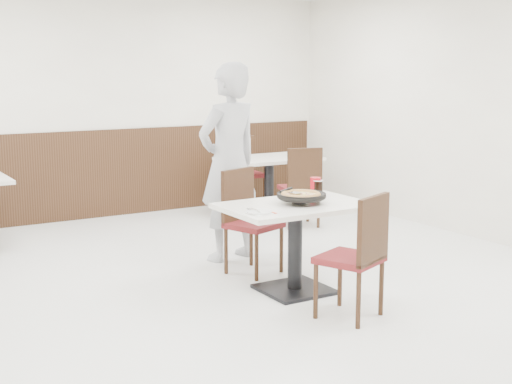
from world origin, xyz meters
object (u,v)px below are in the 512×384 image
main_table (295,248)px  cola_glass (318,188)px  bg_chair_right_near (299,186)px  chair_near (349,256)px  pizza (301,197)px  diner_person (229,162)px  red_cup (315,186)px  bg_chair_right_far (246,173)px  chair_far (254,222)px  pizza_pan (301,199)px  bg_table_right (269,187)px  side_plate (259,212)px

main_table → cola_glass: cola_glass is taller
bg_chair_right_near → chair_near: bearing=-102.8°
pizza → diner_person: 1.22m
chair_near → red_cup: bearing=46.2°
bg_chair_right_far → chair_far: bearing=66.7°
chair_near → bg_chair_right_far: same height
chair_near → red_cup: size_ratio=5.94×
chair_near → pizza_pan: size_ratio=2.69×
pizza_pan → pizza: bearing=178.8°
bg_chair_right_far → bg_table_right: bearing=93.7°
chair_near → bg_table_right: bearing=44.7°
side_plate → bg_table_right: side_plate is taller
bg_chair_right_near → side_plate: bearing=-115.6°
pizza_pan → pizza: 0.02m
chair_near → bg_chair_right_far: size_ratio=1.00×
pizza → red_cup: red_cup is taller
chair_far → pizza_pan: (0.06, -0.66, 0.32)m
pizza_pan → red_cup: red_cup is taller
pizza_pan → bg_chair_right_near: (1.42, 2.11, -0.32)m
pizza_pan → cola_glass: (0.34, 0.24, 0.02)m
pizza_pan → bg_chair_right_near: bg_chair_right_near is taller
diner_person → bg_chair_right_near: size_ratio=2.02×
main_table → chair_near: 0.73m
chair_far → pizza: (0.06, -0.66, 0.34)m
pizza_pan → pizza: pizza is taller
bg_table_right → main_table: bearing=-118.0°
pizza_pan → diner_person: size_ratio=0.18×
main_table → bg_chair_right_far: bearing=66.2°
bg_chair_right_near → cola_glass: bearing=-105.3°
pizza → diner_person: (-0.01, 1.21, 0.15)m
pizza_pan → side_plate: pizza_pan is taller
chair_near → bg_table_right: chair_near is taller
cola_glass → diner_person: size_ratio=0.07×
side_plate → chair_far: bearing=61.9°
cola_glass → bg_table_right: bearing=66.9°
main_table → bg_chair_right_far: 3.68m
main_table → side_plate: side_plate is taller
diner_person → bg_chair_right_far: 2.65m
pizza_pan → side_plate: bearing=-163.3°
chair_near → pizza: (0.04, 0.71, 0.34)m
main_table → red_cup: (0.38, 0.24, 0.45)m
red_cup → diner_person: diner_person is taller
pizza_pan → bg_chair_right_far: (1.44, 3.38, -0.32)m
chair_far → bg_table_right: size_ratio=0.79×
chair_near → pizza_pan: 0.78m
chair_near → side_plate: chair_near is taller
chair_far → bg_table_right: (1.48, 2.11, -0.10)m
chair_far → side_plate: chair_far is taller
red_cup → side_plate: bearing=-153.6°
side_plate → cola_glass: (0.84, 0.38, 0.06)m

